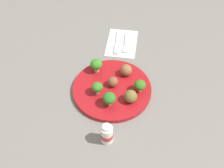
{
  "coord_description": "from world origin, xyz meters",
  "views": [
    {
      "loc": [
        0.64,
        0.17,
        0.81
      ],
      "look_at": [
        0.0,
        0.0,
        0.04
      ],
      "focal_mm": 46.83,
      "sensor_mm": 36.0,
      "label": 1
    }
  ],
  "objects_px": {
    "knife": "(117,43)",
    "plate": "(112,89)",
    "fork": "(126,44)",
    "broccoli_floret_center": "(96,65)",
    "broccoli_floret_back_right": "(97,87)",
    "yogurt_bottle": "(107,134)",
    "broccoli_floret_back_left": "(109,98)",
    "broccoli_floret_mid_left": "(140,85)",
    "meatball_center": "(113,82)",
    "meatball_front_right": "(126,70)",
    "meatball_back_right": "(131,96)",
    "napkin": "(122,43)"
  },
  "relations": [
    {
      "from": "knife",
      "to": "plate",
      "type": "bearing_deg",
      "value": 9.75
    },
    {
      "from": "fork",
      "to": "broccoli_floret_center",
      "type": "bearing_deg",
      "value": -20.71
    },
    {
      "from": "broccoli_floret_back_right",
      "to": "yogurt_bottle",
      "type": "relative_size",
      "value": 0.59
    },
    {
      "from": "broccoli_floret_back_left",
      "to": "broccoli_floret_mid_left",
      "type": "bearing_deg",
      "value": 134.35
    },
    {
      "from": "meatball_center",
      "to": "broccoli_floret_mid_left",
      "type": "bearing_deg",
      "value": 90.12
    },
    {
      "from": "broccoli_floret_back_left",
      "to": "meatball_front_right",
      "type": "bearing_deg",
      "value": 171.11
    },
    {
      "from": "meatball_center",
      "to": "meatball_front_right",
      "type": "distance_m",
      "value": 0.07
    },
    {
      "from": "broccoli_floret_back_left",
      "to": "plate",
      "type": "bearing_deg",
      "value": -172.3
    },
    {
      "from": "meatball_center",
      "to": "yogurt_bottle",
      "type": "distance_m",
      "value": 0.21
    },
    {
      "from": "meatball_back_right",
      "to": "broccoli_floret_back_right",
      "type": "bearing_deg",
      "value": -91.51
    },
    {
      "from": "meatball_back_right",
      "to": "yogurt_bottle",
      "type": "xyz_separation_m",
      "value": [
        0.16,
        -0.04,
        -0.0
      ]
    },
    {
      "from": "broccoli_floret_back_left",
      "to": "fork",
      "type": "distance_m",
      "value": 0.32
    },
    {
      "from": "yogurt_bottle",
      "to": "broccoli_floret_back_left",
      "type": "bearing_deg",
      "value": -168.16
    },
    {
      "from": "meatball_back_right",
      "to": "broccoli_floret_mid_left",
      "type": "bearing_deg",
      "value": 157.08
    },
    {
      "from": "plate",
      "to": "broccoli_floret_mid_left",
      "type": "xyz_separation_m",
      "value": [
        -0.01,
        0.1,
        0.04
      ]
    },
    {
      "from": "broccoli_floret_mid_left",
      "to": "knife",
      "type": "height_order",
      "value": "broccoli_floret_mid_left"
    },
    {
      "from": "broccoli_floret_back_left",
      "to": "yogurt_bottle",
      "type": "xyz_separation_m",
      "value": [
        0.13,
        0.03,
        -0.01
      ]
    },
    {
      "from": "broccoli_floret_mid_left",
      "to": "napkin",
      "type": "distance_m",
      "value": 0.27
    },
    {
      "from": "broccoli_floret_back_right",
      "to": "broccoli_floret_center",
      "type": "relative_size",
      "value": 0.89
    },
    {
      "from": "broccoli_floret_center",
      "to": "meatball_back_right",
      "type": "relative_size",
      "value": 1.18
    },
    {
      "from": "meatball_back_right",
      "to": "fork",
      "type": "relative_size",
      "value": 0.37
    },
    {
      "from": "broccoli_floret_center",
      "to": "knife",
      "type": "xyz_separation_m",
      "value": [
        -0.18,
        0.03,
        -0.04
      ]
    },
    {
      "from": "plate",
      "to": "broccoli_floret_center",
      "type": "bearing_deg",
      "value": -130.39
    },
    {
      "from": "plate",
      "to": "knife",
      "type": "bearing_deg",
      "value": -170.25
    },
    {
      "from": "plate",
      "to": "meatball_back_right",
      "type": "height_order",
      "value": "meatball_back_right"
    },
    {
      "from": "broccoli_floret_back_left",
      "to": "meatball_center",
      "type": "distance_m",
      "value": 0.09
    },
    {
      "from": "plate",
      "to": "fork",
      "type": "relative_size",
      "value": 2.31
    },
    {
      "from": "meatball_center",
      "to": "meatball_front_right",
      "type": "relative_size",
      "value": 0.85
    },
    {
      "from": "broccoli_floret_back_left",
      "to": "napkin",
      "type": "distance_m",
      "value": 0.33
    },
    {
      "from": "meatball_front_right",
      "to": "yogurt_bottle",
      "type": "xyz_separation_m",
      "value": [
        0.27,
        0.0,
        -0.0
      ]
    },
    {
      "from": "knife",
      "to": "yogurt_bottle",
      "type": "distance_m",
      "value": 0.45
    },
    {
      "from": "meatball_back_right",
      "to": "fork",
      "type": "distance_m",
      "value": 0.3
    },
    {
      "from": "broccoli_floret_back_left",
      "to": "broccoli_floret_center",
      "type": "relative_size",
      "value": 0.97
    },
    {
      "from": "broccoli_floret_back_left",
      "to": "knife",
      "type": "relative_size",
      "value": 0.35
    },
    {
      "from": "broccoli_floret_back_right",
      "to": "fork",
      "type": "distance_m",
      "value": 0.29
    },
    {
      "from": "broccoli_floret_center",
      "to": "napkin",
      "type": "xyz_separation_m",
      "value": [
        -0.19,
        0.05,
        -0.05
      ]
    },
    {
      "from": "napkin",
      "to": "yogurt_bottle",
      "type": "relative_size",
      "value": 2.13
    },
    {
      "from": "plate",
      "to": "broccoli_floret_center",
      "type": "height_order",
      "value": "broccoli_floret_center"
    },
    {
      "from": "plate",
      "to": "yogurt_bottle",
      "type": "bearing_deg",
      "value": 10.34
    },
    {
      "from": "broccoli_floret_mid_left",
      "to": "fork",
      "type": "height_order",
      "value": "broccoli_floret_mid_left"
    },
    {
      "from": "broccoli_floret_mid_left",
      "to": "broccoli_floret_center",
      "type": "xyz_separation_m",
      "value": [
        -0.05,
        -0.17,
        0.0
      ]
    },
    {
      "from": "meatball_front_right",
      "to": "fork",
      "type": "height_order",
      "value": "meatball_front_right"
    },
    {
      "from": "broccoli_floret_center",
      "to": "yogurt_bottle",
      "type": "relative_size",
      "value": 0.66
    },
    {
      "from": "broccoli_floret_back_left",
      "to": "fork",
      "type": "xyz_separation_m",
      "value": [
        -0.32,
        -0.02,
        -0.04
      ]
    },
    {
      "from": "plate",
      "to": "napkin",
      "type": "relative_size",
      "value": 1.65
    },
    {
      "from": "broccoli_floret_center",
      "to": "broccoli_floret_back_left",
      "type": "bearing_deg",
      "value": 32.03
    },
    {
      "from": "broccoli_floret_back_right",
      "to": "plate",
      "type": "bearing_deg",
      "value": 129.83
    },
    {
      "from": "meatball_back_right",
      "to": "fork",
      "type": "xyz_separation_m",
      "value": [
        -0.29,
        -0.08,
        -0.03
      ]
    },
    {
      "from": "plate",
      "to": "broccoli_floret_back_right",
      "type": "xyz_separation_m",
      "value": [
        0.04,
        -0.04,
        0.04
      ]
    },
    {
      "from": "broccoli_floret_mid_left",
      "to": "fork",
      "type": "relative_size",
      "value": 0.38
    }
  ]
}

